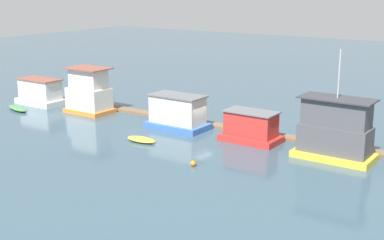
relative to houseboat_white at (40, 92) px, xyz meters
name	(u,v)px	position (x,y,z in m)	size (l,w,h in m)	color
ground_plane	(198,131)	(23.24, 0.52, -1.48)	(200.00, 200.00, 0.00)	#385160
dock_walkway	(211,125)	(23.24, 3.11, -1.33)	(59.60, 1.47, 0.30)	brown
houseboat_white	(40,92)	(0.00, 0.00, 0.00)	(6.01, 3.36, 3.18)	white
houseboat_orange	(89,93)	(8.22, 0.27, 0.87)	(5.22, 3.61, 5.24)	orange
houseboat_blue	(177,113)	(20.84, 0.36, 0.16)	(6.35, 3.64, 3.52)	#3866B7
houseboat_red	(251,128)	(29.38, 0.44, -0.12)	(5.55, 3.27, 2.96)	red
houseboat_yellow	(335,131)	(37.71, -0.04, 0.95)	(6.70, 3.49, 9.38)	gold
dinghy_green	(18,108)	(0.45, -3.86, -1.23)	(4.26, 2.34, 0.50)	#47844C
dinghy_yellow	(141,139)	(20.89, -5.57, -1.26)	(3.18, 1.46, 0.44)	yellow
mooring_post_near_left	(113,104)	(10.16, 2.12, -0.58)	(0.27, 0.27, 1.81)	#846B4C
buoy_orange	(193,163)	(28.91, -8.54, -1.25)	(0.47, 0.47, 0.47)	orange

